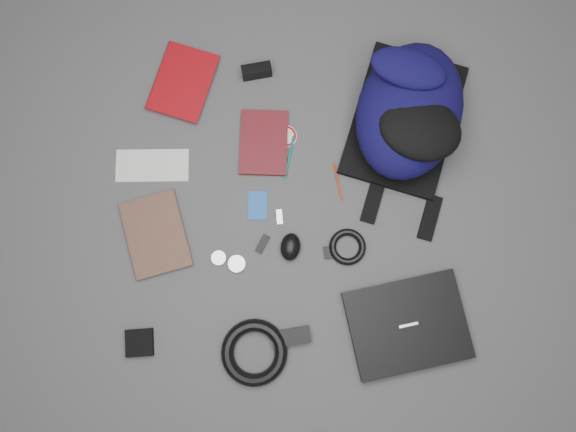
{
  "coord_description": "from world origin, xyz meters",
  "views": [
    {
      "loc": [
        0.01,
        -0.26,
        1.76
      ],
      "look_at": [
        0.0,
        0.0,
        0.02
      ],
      "focal_mm": 35.0,
      "sensor_mm": 36.0,
      "label": 1
    }
  ],
  "objects_px": {
    "compact_camera": "(257,71)",
    "pouch": "(140,343)",
    "backpack": "(409,111)",
    "textbook_red": "(157,75)",
    "power_brick": "(291,337)",
    "laptop": "(407,325)",
    "dvd_case": "(264,143)",
    "comic_book": "(128,242)",
    "mouse": "(290,247)"
  },
  "relations": [
    {
      "from": "mouse",
      "to": "pouch",
      "type": "height_order",
      "value": "mouse"
    },
    {
      "from": "backpack",
      "to": "power_brick",
      "type": "distance_m",
      "value": 0.78
    },
    {
      "from": "laptop",
      "to": "comic_book",
      "type": "height_order",
      "value": "laptop"
    },
    {
      "from": "backpack",
      "to": "pouch",
      "type": "height_order",
      "value": "backpack"
    },
    {
      "from": "backpack",
      "to": "mouse",
      "type": "distance_m",
      "value": 0.56
    },
    {
      "from": "textbook_red",
      "to": "power_brick",
      "type": "bearing_deg",
      "value": -45.09
    },
    {
      "from": "backpack",
      "to": "power_brick",
      "type": "xyz_separation_m",
      "value": [
        -0.33,
        -0.7,
        -0.09
      ]
    },
    {
      "from": "pouch",
      "to": "mouse",
      "type": "bearing_deg",
      "value": 35.13
    },
    {
      "from": "backpack",
      "to": "dvd_case",
      "type": "height_order",
      "value": "backpack"
    },
    {
      "from": "compact_camera",
      "to": "comic_book",
      "type": "bearing_deg",
      "value": -136.16
    },
    {
      "from": "comic_book",
      "to": "power_brick",
      "type": "xyz_separation_m",
      "value": [
        0.52,
        -0.26,
        0.0
      ]
    },
    {
      "from": "laptop",
      "to": "pouch",
      "type": "relative_size",
      "value": 4.24
    },
    {
      "from": "dvd_case",
      "to": "mouse",
      "type": "distance_m",
      "value": 0.35
    },
    {
      "from": "dvd_case",
      "to": "pouch",
      "type": "height_order",
      "value": "pouch"
    },
    {
      "from": "comic_book",
      "to": "dvd_case",
      "type": "distance_m",
      "value": 0.53
    },
    {
      "from": "mouse",
      "to": "laptop",
      "type": "bearing_deg",
      "value": -26.33
    },
    {
      "from": "comic_book",
      "to": "dvd_case",
      "type": "relative_size",
      "value": 1.17
    },
    {
      "from": "dvd_case",
      "to": "power_brick",
      "type": "xyz_separation_m",
      "value": [
        0.12,
        -0.61,
        0.01
      ]
    },
    {
      "from": "dvd_case",
      "to": "pouch",
      "type": "xyz_separation_m",
      "value": [
        -0.34,
        -0.65,
        0.0
      ]
    },
    {
      "from": "laptop",
      "to": "textbook_red",
      "type": "xyz_separation_m",
      "value": [
        -0.83,
        0.76,
        -0.0
      ]
    },
    {
      "from": "compact_camera",
      "to": "backpack",
      "type": "bearing_deg",
      "value": -29.2
    },
    {
      "from": "backpack",
      "to": "pouch",
      "type": "xyz_separation_m",
      "value": [
        -0.79,
        -0.74,
        -0.09
      ]
    },
    {
      "from": "mouse",
      "to": "backpack",
      "type": "bearing_deg",
      "value": 55.79
    },
    {
      "from": "comic_book",
      "to": "textbook_red",
      "type": "bearing_deg",
      "value": 66.57
    },
    {
      "from": "dvd_case",
      "to": "compact_camera",
      "type": "bearing_deg",
      "value": 97.59
    },
    {
      "from": "compact_camera",
      "to": "pouch",
      "type": "height_order",
      "value": "compact_camera"
    },
    {
      "from": "compact_camera",
      "to": "laptop",
      "type": "bearing_deg",
      "value": -70.58
    },
    {
      "from": "dvd_case",
      "to": "mouse",
      "type": "bearing_deg",
      "value": -74.06
    },
    {
      "from": "power_brick",
      "to": "comic_book",
      "type": "bearing_deg",
      "value": 140.79
    },
    {
      "from": "textbook_red",
      "to": "compact_camera",
      "type": "distance_m",
      "value": 0.33
    },
    {
      "from": "dvd_case",
      "to": "power_brick",
      "type": "bearing_deg",
      "value": -80.2
    },
    {
      "from": "textbook_red",
      "to": "mouse",
      "type": "xyz_separation_m",
      "value": [
        0.46,
        -0.54,
        0.01
      ]
    },
    {
      "from": "laptop",
      "to": "comic_book",
      "type": "xyz_separation_m",
      "value": [
        -0.88,
        0.21,
        -0.01
      ]
    },
    {
      "from": "backpack",
      "to": "textbook_red",
      "type": "xyz_separation_m",
      "value": [
        -0.81,
        0.12,
        -0.09
      ]
    },
    {
      "from": "laptop",
      "to": "power_brick",
      "type": "bearing_deg",
      "value": 173.55
    },
    {
      "from": "compact_camera",
      "to": "pouch",
      "type": "relative_size",
      "value": 1.17
    },
    {
      "from": "laptop",
      "to": "pouch",
      "type": "bearing_deg",
      "value": 171.49
    },
    {
      "from": "backpack",
      "to": "comic_book",
      "type": "height_order",
      "value": "backpack"
    },
    {
      "from": "compact_camera",
      "to": "mouse",
      "type": "relative_size",
      "value": 1.11
    },
    {
      "from": "textbook_red",
      "to": "backpack",
      "type": "bearing_deg",
      "value": 6.48
    },
    {
      "from": "backpack",
      "to": "compact_camera",
      "type": "xyz_separation_m",
      "value": [
        -0.48,
        0.14,
        -0.08
      ]
    },
    {
      "from": "backpack",
      "to": "comic_book",
      "type": "distance_m",
      "value": 0.97
    },
    {
      "from": "backpack",
      "to": "compact_camera",
      "type": "relative_size",
      "value": 5.14
    },
    {
      "from": "textbook_red",
      "to": "dvd_case",
      "type": "height_order",
      "value": "textbook_red"
    },
    {
      "from": "mouse",
      "to": "power_brick",
      "type": "height_order",
      "value": "mouse"
    },
    {
      "from": "compact_camera",
      "to": "mouse",
      "type": "distance_m",
      "value": 0.58
    },
    {
      "from": "textbook_red",
      "to": "dvd_case",
      "type": "relative_size",
      "value": 1.13
    },
    {
      "from": "textbook_red",
      "to": "pouch",
      "type": "xyz_separation_m",
      "value": [
        0.02,
        -0.86,
        -0.0
      ]
    },
    {
      "from": "textbook_red",
      "to": "compact_camera",
      "type": "height_order",
      "value": "compact_camera"
    },
    {
      "from": "backpack",
      "to": "comic_book",
      "type": "xyz_separation_m",
      "value": [
        -0.86,
        -0.44,
        -0.09
      ]
    }
  ]
}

